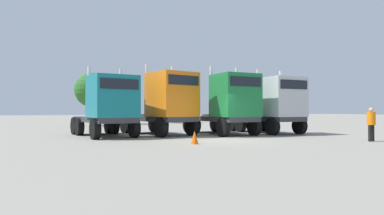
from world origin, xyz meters
The scene contains 10 objects.
ground centered at (0.00, 0.00, 0.00)m, with size 200.00×200.00×0.00m, color gray.
semi_truck_teal centered at (-5.26, 4.12, 1.82)m, with size 3.53×6.07×4.06m.
semi_truck_orange centered at (-1.76, 4.24, 2.00)m, with size 3.97×6.16×4.39m.
semi_truck_green centered at (1.96, 3.20, 1.93)m, with size 3.04×6.21×4.32m.
semi_truck_silver centered at (5.34, 3.19, 1.89)m, with size 3.01×6.03×4.24m.
visitor_in_hivis centered at (6.55, -3.21, 0.97)m, with size 0.49×0.49×1.68m.
traffic_cone_near centered at (-2.16, -1.34, 0.31)m, with size 0.36×0.36×0.61m, color #F2590C.
oak_far_left centered at (-4.86, 19.47, 3.55)m, with size 3.42×3.42×5.28m.
oak_far_centre centered at (-1.79, 22.47, 3.88)m, with size 2.98×2.98×5.40m.
oak_far_right centered at (3.81, 24.31, 4.12)m, with size 3.50×3.50×5.90m.
Camera 1 is at (-7.93, -15.93, 1.55)m, focal length 32.22 mm.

